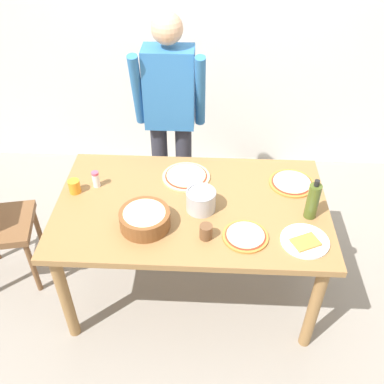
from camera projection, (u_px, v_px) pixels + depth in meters
ground at (192, 286)px, 3.03m from camera, size 8.00×8.00×0.00m
wall_back at (202, 21)px, 3.44m from camera, size 5.60×0.10×2.60m
dining_table at (192, 215)px, 2.60m from camera, size 1.60×0.96×0.76m
person_cook at (170, 113)px, 3.02m from camera, size 0.49×0.25×1.62m
pizza_raw_on_board at (186, 176)px, 2.74m from camera, size 0.30×0.30×0.02m
pizza_cooked_on_tray at (245, 236)px, 2.33m from camera, size 0.25×0.25×0.02m
pizza_second_cooked at (292, 183)px, 2.69m from camera, size 0.28×0.28×0.02m
plate_with_slice at (305, 241)px, 2.30m from camera, size 0.26×0.26×0.02m
popcorn_bowl at (145, 218)px, 2.36m from camera, size 0.28×0.28×0.11m
olive_oil_bottle at (313, 201)px, 2.39m from camera, size 0.07×0.07×0.26m
steel_pot at (201, 200)px, 2.47m from camera, size 0.17×0.17×0.13m
cup_orange at (74, 186)px, 2.61m from camera, size 0.07×0.07×0.08m
cup_small_brown at (206, 232)px, 2.31m from camera, size 0.07×0.07×0.08m
salt_shaker at (96, 179)px, 2.64m from camera, size 0.04×0.04×0.11m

